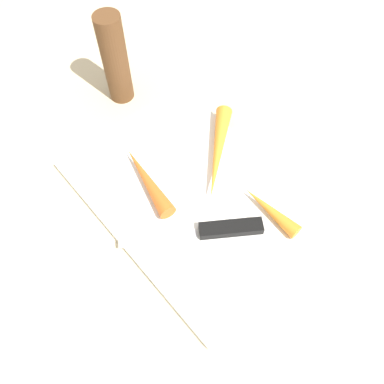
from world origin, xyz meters
TOP-DOWN VIEW (x-y plane):
  - ground_plane at (0.00, 0.00)m, footprint 1.40×1.40m
  - cutting_board at (0.00, 0.00)m, footprint 0.36×0.26m
  - knife at (0.08, -0.02)m, footprint 0.13×0.18m
  - carrot_medium at (-0.05, -0.04)m, footprint 0.13×0.05m
  - carrot_longest at (-0.02, 0.07)m, footprint 0.13×0.15m
  - carrot_shortest at (0.10, 0.06)m, footprint 0.10×0.03m
  - pepper_grinder at (-0.24, 0.04)m, footprint 0.04×0.04m

SIDE VIEW (x-z plane):
  - ground_plane at x=0.00m, z-range 0.00..0.00m
  - cutting_board at x=0.00m, z-range 0.00..0.01m
  - knife at x=0.08m, z-range 0.01..0.02m
  - carrot_shortest at x=0.10m, z-range 0.01..0.03m
  - carrot_medium at x=-0.05m, z-range 0.01..0.04m
  - carrot_longest at x=-0.02m, z-range 0.01..0.04m
  - pepper_grinder at x=-0.24m, z-range 0.00..0.16m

